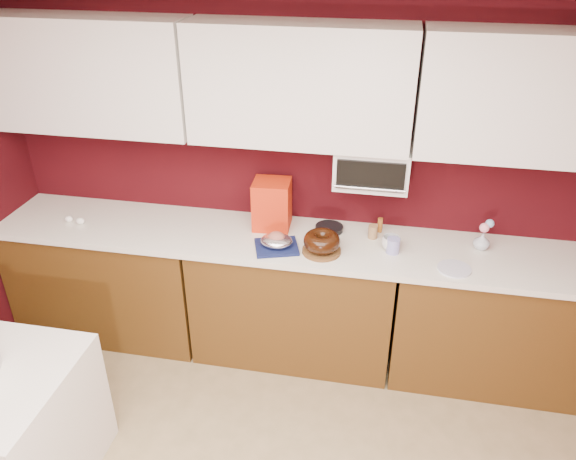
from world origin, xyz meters
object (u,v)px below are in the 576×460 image
Objects in this scene: blue_jar at (393,246)px; coffee_mug at (391,242)px; foil_ham_nest at (277,241)px; toaster_oven at (372,166)px; pandoro_box at (272,204)px; flower_vase at (482,240)px; bundt_cake at (322,241)px.

coffee_mug is at bearing 112.68° from blue_jar.
coffee_mug is at bearing 9.84° from foil_ham_nest.
toaster_oven reaches higher than coffee_mug.
foil_ham_nest is at bearing -75.84° from pandoro_box.
toaster_oven is at bearing 175.17° from flower_vase.
bundt_cake is at bearing -169.24° from blue_jar.
flower_vase reaches higher than foil_ham_nest.
toaster_oven reaches higher than foil_ham_nest.
flower_vase is (0.54, 0.15, 0.01)m from blue_jar.
pandoro_box is 3.37× the size of blue_jar.
blue_jar is (0.71, 0.09, -0.01)m from foil_ham_nest.
blue_jar is at bearing 7.01° from foil_ham_nest.
foil_ham_nest is at bearing -172.99° from blue_jar.
flower_vase is (0.55, 0.12, 0.00)m from coffee_mug.
toaster_oven is 3.75× the size of flower_vase.
coffee_mug is (0.70, 0.12, 0.00)m from foil_ham_nest.
toaster_oven reaches higher than bundt_cake.
bundt_cake is 0.28m from foil_ham_nest.
bundt_cake reaches higher than flower_vase.
toaster_oven reaches higher than flower_vase.
pandoro_box reaches higher than flower_vase.
toaster_oven is at bearing -1.56° from pandoro_box.
foil_ham_nest is 0.72m from blue_jar.
bundt_cake is at bearing -131.49° from toaster_oven.
toaster_oven is at bearing 129.14° from blue_jar.
bundt_cake is 0.99m from flower_vase.
foil_ham_nest is at bearing -169.21° from flower_vase.
pandoro_box is (-0.37, 0.27, 0.08)m from bundt_cake.
bundt_cake is at bearing -39.75° from pandoro_box.
bundt_cake is 1.88× the size of flower_vase.
flower_vase is at bearing -4.83° from toaster_oven.
foil_ham_nest is 1.80× the size of coffee_mug.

